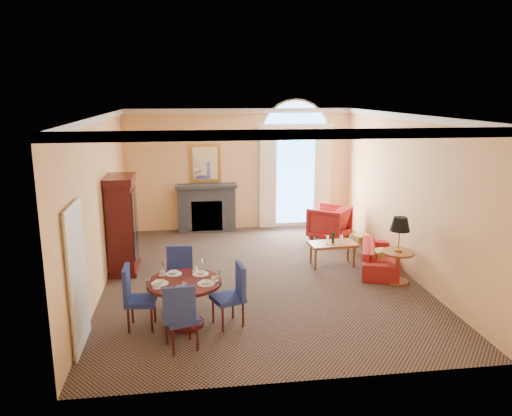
{
  "coord_description": "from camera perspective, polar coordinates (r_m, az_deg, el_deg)",
  "views": [
    {
      "loc": [
        -1.36,
        -9.34,
        3.61
      ],
      "look_at": [
        0.0,
        0.5,
        1.3
      ],
      "focal_mm": 35.0,
      "sensor_mm": 36.0,
      "label": 1
    }
  ],
  "objects": [
    {
      "name": "dining_chair_east",
      "position": [
        7.92,
        -2.54,
        -9.43
      ],
      "size": [
        0.59,
        0.59,
        1.02
      ],
      "rotation": [
        0.0,
        0.0,
        1.95
      ],
      "color": "navy",
      "rests_on": "ground"
    },
    {
      "name": "ground",
      "position": [
        10.1,
        0.39,
        -7.84
      ],
      "size": [
        7.5,
        7.5,
        0.0
      ],
      "primitive_type": "plane",
      "color": "#101B33",
      "rests_on": "ground"
    },
    {
      "name": "dining_chair_south",
      "position": [
        7.25,
        -8.64,
        -11.8
      ],
      "size": [
        0.56,
        0.56,
        1.02
      ],
      "rotation": [
        0.0,
        0.0,
        0.29
      ],
      "color": "navy",
      "rests_on": "ground"
    },
    {
      "name": "armchair",
      "position": [
        12.66,
        8.36,
        -1.65
      ],
      "size": [
        1.28,
        1.27,
        0.84
      ],
      "primitive_type": "imported",
      "rotation": [
        0.0,
        0.0,
        4.03
      ],
      "color": "#A21F1D",
      "rests_on": "ground"
    },
    {
      "name": "dining_chair_north",
      "position": [
        8.8,
        -8.62,
        -7.21
      ],
      "size": [
        0.47,
        0.49,
        1.02
      ],
      "rotation": [
        0.0,
        0.0,
        3.13
      ],
      "color": "navy",
      "rests_on": "ground"
    },
    {
      "name": "dining_chair_west",
      "position": [
        8.03,
        -13.75,
        -9.48
      ],
      "size": [
        0.48,
        0.48,
        1.02
      ],
      "rotation": [
        0.0,
        0.0,
        -1.64
      ],
      "color": "navy",
      "rests_on": "ground"
    },
    {
      "name": "armoire",
      "position": [
        10.51,
        -15.05,
        -1.99
      ],
      "size": [
        0.57,
        1.01,
        1.99
      ],
      "color": "#350C0C",
      "rests_on": "ground"
    },
    {
      "name": "side_table",
      "position": [
        9.93,
        16.02,
        -3.76
      ],
      "size": [
        0.63,
        0.63,
        1.28
      ],
      "color": "brown",
      "rests_on": "ground"
    },
    {
      "name": "sofa",
      "position": [
        10.75,
        13.94,
        -5.43
      ],
      "size": [
        1.28,
        1.94,
        0.53
      ],
      "primitive_type": "imported",
      "rotation": [
        0.0,
        0.0,
        1.22
      ],
      "color": "#A21F1D",
      "rests_on": "ground"
    },
    {
      "name": "dining_table",
      "position": [
        7.99,
        -8.18,
        -9.49
      ],
      "size": [
        1.18,
        1.18,
        0.94
      ],
      "color": "#350C0C",
      "rests_on": "ground"
    },
    {
      "name": "room_envelope",
      "position": [
        10.15,
        -0.27,
        6.87
      ],
      "size": [
        6.04,
        7.52,
        3.45
      ],
      "color": "#FDC079",
      "rests_on": "ground"
    },
    {
      "name": "coffee_table",
      "position": [
        10.71,
        8.75,
        -4.18
      ],
      "size": [
        1.02,
        0.62,
        0.81
      ],
      "rotation": [
        0.0,
        0.0,
        0.07
      ],
      "color": "brown",
      "rests_on": "ground"
    }
  ]
}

